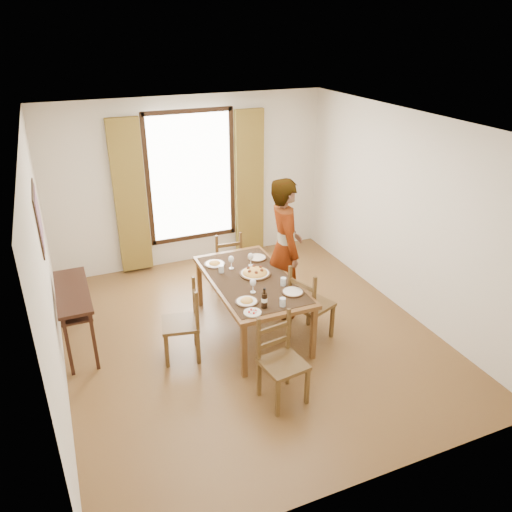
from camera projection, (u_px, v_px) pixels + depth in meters
name	position (u px, v px, depth m)	size (l,w,h in m)	color
ground	(249.00, 335.00, 6.47)	(5.00, 5.00, 0.00)	#492816
room_shell	(244.00, 221.00, 5.91)	(4.60, 5.10, 2.74)	beige
console_table	(73.00, 298.00, 5.97)	(0.38, 1.20, 0.80)	black
dining_table	(251.00, 283.00, 6.30)	(1.00, 1.83, 0.76)	brown
chair_west	(183.00, 324.00, 5.89)	(0.50, 0.50, 0.97)	#50391A
chair_north	(226.00, 261.00, 7.45)	(0.44, 0.44, 0.94)	#50391A
chair_south	(281.00, 363.00, 5.22)	(0.48, 0.48, 0.97)	#50391A
chair_east	(310.00, 306.00, 6.22)	(0.58, 0.58, 1.02)	#50391A
man	(285.00, 248.00, 6.61)	(0.58, 0.77, 1.93)	gray
plate_sw	(247.00, 300.00, 5.73)	(0.27, 0.27, 0.05)	silver
plate_se	(293.00, 291.00, 5.94)	(0.27, 0.27, 0.05)	silver
plate_nw	(215.00, 263.00, 6.62)	(0.27, 0.27, 0.05)	silver
plate_ne	(257.00, 257.00, 6.79)	(0.27, 0.27, 0.05)	silver
pasta_platter	(255.00, 271.00, 6.35)	(0.40, 0.40, 0.10)	#B35A16
caprese_plate	(252.00, 312.00, 5.53)	(0.20, 0.20, 0.04)	silver
wine_glass_a	(253.00, 286.00, 5.92)	(0.08, 0.08, 0.18)	white
wine_glass_b	(251.00, 259.00, 6.57)	(0.08, 0.08, 0.18)	white
wine_glass_c	(231.00, 262.00, 6.49)	(0.08, 0.08, 0.18)	white
tumbler_a	(283.00, 282.00, 6.10)	(0.07, 0.07, 0.10)	silver
tumbler_b	(221.00, 269.00, 6.41)	(0.07, 0.07, 0.10)	silver
tumbler_c	(283.00, 302.00, 5.65)	(0.07, 0.07, 0.10)	silver
wine_bottle	(264.00, 298.00, 5.59)	(0.07, 0.07, 0.25)	black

